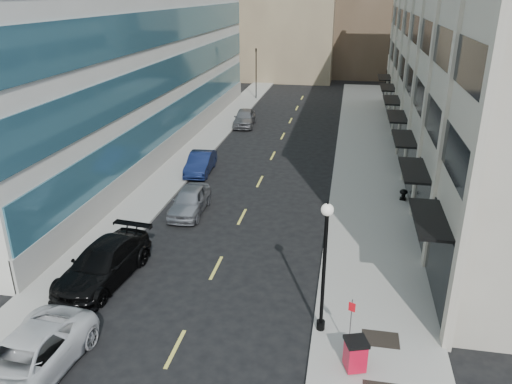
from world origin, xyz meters
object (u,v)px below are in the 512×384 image
(car_grey_sedan, at_px, (245,118))
(trash_bin, at_px, (355,353))
(car_white_van, at_px, (24,361))
(car_black_pickup, at_px, (103,264))
(car_silver_sedan, at_px, (190,201))
(urn_planter, at_px, (404,193))
(lamppost, at_px, (325,257))
(sign_post, at_px, (351,317))
(traffic_signal, at_px, (256,52))
(car_blue_sedan, at_px, (200,163))

(car_grey_sedan, bearing_deg, trash_bin, -76.63)
(car_white_van, bearing_deg, car_black_pickup, 96.39)
(car_grey_sedan, bearing_deg, car_silver_sedan, -92.00)
(car_black_pickup, relative_size, car_grey_sedan, 1.23)
(trash_bin, xyz_separation_m, urn_planter, (2.99, 16.11, -0.24))
(car_black_pickup, distance_m, urn_planter, 18.81)
(car_silver_sedan, bearing_deg, car_grey_sedan, 91.12)
(lamppost, height_order, urn_planter, lamppost)
(car_white_van, height_order, sign_post, sign_post)
(lamppost, distance_m, sign_post, 2.34)
(traffic_signal, height_order, car_blue_sedan, traffic_signal)
(traffic_signal, relative_size, car_white_van, 1.20)
(car_blue_sedan, bearing_deg, car_black_pickup, -94.35)
(car_blue_sedan, xyz_separation_m, car_grey_sedan, (0.38, 14.00, 0.08))
(car_black_pickup, height_order, urn_planter, car_black_pickup)
(car_white_van, relative_size, car_blue_sedan, 1.27)
(car_white_van, height_order, car_black_pickup, car_black_pickup)
(lamppost, bearing_deg, sign_post, -42.52)
(traffic_signal, xyz_separation_m, sign_post, (11.90, -45.01, -4.14))
(car_grey_sedan, distance_m, urn_planter, 21.84)
(car_blue_sedan, relative_size, urn_planter, 6.55)
(car_black_pickup, bearing_deg, urn_planter, 46.27)
(lamppost, relative_size, sign_post, 2.51)
(car_grey_sedan, bearing_deg, lamppost, -77.72)
(traffic_signal, distance_m, car_white_van, 48.74)
(urn_planter, bearing_deg, traffic_signal, 116.79)
(car_white_van, distance_m, car_blue_sedan, 21.49)
(traffic_signal, bearing_deg, car_grey_sedan, -84.42)
(car_white_van, xyz_separation_m, car_blue_sedan, (-0.14, 21.49, -0.05))
(car_black_pickup, height_order, trash_bin, car_black_pickup)
(car_grey_sedan, relative_size, trash_bin, 3.96)
(car_black_pickup, bearing_deg, trash_bin, -13.12)
(urn_planter, bearing_deg, sign_post, -101.96)
(trash_bin, bearing_deg, sign_post, 83.24)
(car_black_pickup, distance_m, sign_post, 11.62)
(car_blue_sedan, relative_size, car_grey_sedan, 0.94)
(traffic_signal, height_order, car_grey_sedan, traffic_signal)
(car_white_van, relative_size, car_black_pickup, 0.97)
(car_silver_sedan, xyz_separation_m, urn_planter, (12.80, 4.10, -0.21))
(car_white_van, xyz_separation_m, urn_planter, (14.07, 18.58, -0.23))
(trash_bin, bearing_deg, lamppost, 104.48)
(lamppost, bearing_deg, car_blue_sedan, 120.24)
(traffic_signal, distance_m, car_silver_sedan, 34.43)
(traffic_signal, relative_size, car_grey_sedan, 1.44)
(traffic_signal, distance_m, sign_post, 46.74)
(car_white_van, relative_size, sign_post, 2.66)
(traffic_signal, xyz_separation_m, car_white_van, (1.03, -48.49, -4.91))
(trash_bin, bearing_deg, car_white_van, 173.98)
(car_black_pickup, height_order, sign_post, sign_post)
(car_grey_sedan, height_order, trash_bin, car_grey_sedan)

